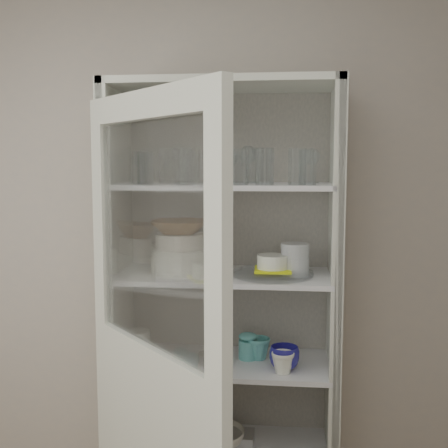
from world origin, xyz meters
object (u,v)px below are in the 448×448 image
Objects in this scene: plate_stack_front at (180,261)px; cream_bowl at (180,241)px; glass_platter at (273,273)px; cream_dish at (218,438)px; cupboard_door at (153,408)px; mug_blue at (284,358)px; mug_teal at (259,349)px; pantry_cabinet at (225,338)px; mug_white at (283,363)px; measuring_cups at (210,358)px; goblet_0 at (138,166)px; plate_stack_back at (176,255)px; grey_bowl_stack at (295,259)px; tin_box at (235,438)px; goblet_2 at (248,163)px; white_ramekin at (273,262)px; goblet_3 at (312,164)px; yellow_trivet at (273,270)px; terracotta_bowl at (180,227)px; teal_jar at (248,348)px; goblet_1 at (230,166)px; white_canister at (140,343)px.

cream_bowl is at bearing 0.00° from plate_stack_front.
cream_dish is (-0.24, 0.00, -0.77)m from glass_platter.
cupboard_door is 5.64× the size of glass_platter.
mug_blue is 1.22× the size of mug_teal.
plate_stack_front is 0.41m from glass_platter.
pantry_cabinet reaches higher than glass_platter.
mug_white is 0.91× the size of measuring_cups.
pantry_cabinet is 13.70× the size of goblet_0.
pantry_cabinet is at bearing -17.10° from plate_stack_back.
grey_bowl_stack is 0.78× the size of tin_box.
measuring_cups is (-0.16, -0.14, -0.87)m from goblet_2.
white_ramekin is 0.43m from mug_white.
goblet_3 is 0.46m from white_ramekin.
glass_platter is at bearing 114.73° from mug_white.
plate_stack_back is at bearing 106.84° from cream_bowl.
cream_bowl is at bearing -179.18° from cream_dish.
cupboard_door is 8.51× the size of plate_stack_back.
goblet_2 is 1.27m from tin_box.
plate_stack_front is at bearing -29.71° from goblet_0.
cream_dish is (-0.24, 0.00, -0.79)m from yellow_trivet.
tin_box is at bearing 113.74° from cupboard_door.
cupboard_door is 0.83m from plate_stack_back.
goblet_0 reaches higher than mug_blue.
glass_platter is at bearing -25.74° from mug_teal.
terracotta_bowl reaches higher than teal_jar.
cream_dish is (0.22, -0.17, -0.82)m from plate_stack_back.
terracotta_bowl reaches higher than white_ramekin.
cupboard_door is at bearing -113.79° from tin_box.
cream_bowl is (0.05, -0.17, 0.09)m from plate_stack_back.
goblet_1 is 0.83m from teal_jar.
teal_jar is at bearing 10.29° from terracotta_bowl.
goblet_0 is 0.37m from terracotta_bowl.
plate_stack_front is 0.18m from plate_stack_back.
tin_box is at bearing -1.62° from white_canister.
goblet_3 reaches higher than white_canister.
goblet_1 is at bearing 145.08° from glass_platter.
cream_bowl is 0.06m from terracotta_bowl.
cream_dish is at bearing -176.85° from grey_bowl_stack.
mug_white is (0.11, -0.16, -0.00)m from mug_teal.
goblet_3 is 1.20× the size of grey_bowl_stack.
glass_platter reaches higher than mug_white.
cupboard_door is 14.29× the size of grey_bowl_stack.
goblet_0 is 1.11× the size of white_ramekin.
measuring_cups is at bearing -146.50° from mug_teal.
white_ramekin is at bearing 3.09° from measuring_cups.
goblet_3 reaches higher than glass_platter.
white_canister is (-0.50, -0.01, 0.01)m from teal_jar.
terracotta_bowl is at bearing 173.51° from measuring_cups.
yellow_trivet is (0.63, -0.12, -0.45)m from goblet_0.
yellow_trivet is 0.40m from mug_white.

